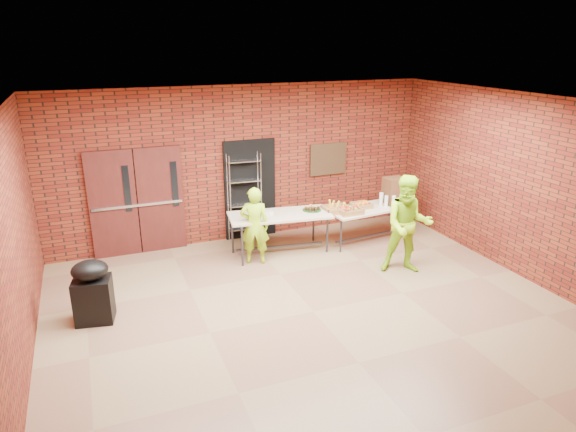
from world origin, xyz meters
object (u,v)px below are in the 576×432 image
Objects in this scene: table_left at (280,217)px; table_right at (370,210)px; volunteer_man at (408,225)px; volunteer_woman at (255,226)px; coffee_dispenser at (394,191)px; covered_grill at (93,291)px; wire_rack at (245,198)px.

table_right is at bearing 4.31° from table_left.
table_left is at bearing 162.75° from volunteer_man.
volunteer_woman is 2.80m from volunteer_man.
coffee_dispenser is at bearing 0.68° from table_right.
table_right is 1.93× the size of covered_grill.
table_left is 3.80m from covered_grill.
table_left is 1.10× the size of table_right.
coffee_dispenser is (2.56, -0.05, 0.28)m from table_left.
covered_grill is (-3.53, -1.39, -0.25)m from table_left.
table_right is 1.05× the size of volunteer_man.
table_left is 2.11× the size of covered_grill.
volunteer_man is at bearing -100.59° from table_right.
volunteer_woman is at bearing 175.17° from volunteer_man.
volunteer_man is (1.82, -1.64, 0.16)m from table_left.
covered_grill is (-3.10, -2.32, -0.44)m from wire_rack.
volunteer_woman is (-0.60, -0.26, 0.00)m from table_left.
table_right is 0.71m from coffee_dispenser.
volunteer_woman is at bearing -93.82° from wire_rack.
volunteer_man reaches higher than coffee_dispenser.
table_right is at bearing -19.33° from wire_rack.
coffee_dispenser is 0.56× the size of covered_grill.
volunteer_woman is (-2.55, -0.14, 0.06)m from table_right.
table_left is 1.39× the size of volunteer_woman.
volunteer_man is (-0.74, -1.60, -0.12)m from coffee_dispenser.
wire_rack reaches higher than table_right.
table_right is 5.62m from covered_grill.
volunteer_woman is at bearing -148.52° from table_left.
wire_rack reaches higher than volunteer_woman.
volunteer_woman is at bearing 31.74° from covered_grill.
wire_rack is 1.03× the size of volunteer_man.
covered_grill is (-6.09, -1.34, -0.53)m from coffee_dispenser.
coffee_dispenser is 3.19m from volunteer_woman.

